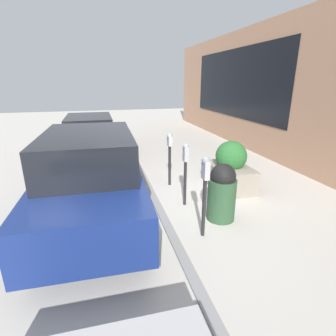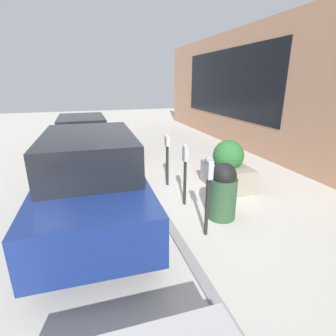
# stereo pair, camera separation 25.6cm
# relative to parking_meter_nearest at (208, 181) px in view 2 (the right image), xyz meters

# --- Properties ---
(ground_plane) EXTENTS (40.00, 40.00, 0.00)m
(ground_plane) POSITION_rel_parking_meter_nearest_xyz_m (1.26, 0.45, -1.00)
(ground_plane) COLOR beige
(curb_strip) EXTENTS (24.50, 0.16, 0.04)m
(curb_strip) POSITION_rel_parking_meter_nearest_xyz_m (1.26, 0.53, -0.98)
(curb_strip) COLOR gray
(curb_strip) RESTS_ON ground_plane
(parking_meter_nearest) EXTENTS (0.17, 0.14, 1.44)m
(parking_meter_nearest) POSITION_rel_parking_meter_nearest_xyz_m (0.00, 0.00, 0.00)
(parking_meter_nearest) COLOR #232326
(parking_meter_nearest) RESTS_ON ground_plane
(parking_meter_second) EXTENTS (0.15, 0.13, 1.37)m
(parking_meter_second) POSITION_rel_parking_meter_nearest_xyz_m (1.23, -0.06, -0.08)
(parking_meter_second) COLOR #232326
(parking_meter_second) RESTS_ON ground_plane
(parking_meter_middle) EXTENTS (0.17, 0.15, 1.36)m
(parking_meter_middle) POSITION_rel_parking_meter_nearest_xyz_m (2.42, -0.04, -0.08)
(parking_meter_middle) COLOR #232326
(parking_meter_middle) RESTS_ON ground_plane
(planter_box) EXTENTS (1.32, 0.86, 1.21)m
(planter_box) POSITION_rel_parking_meter_nearest_xyz_m (1.83, -1.43, -0.50)
(planter_box) COLOR gray
(planter_box) RESTS_ON ground_plane
(parked_car_middle) EXTENTS (4.58, 1.82, 1.72)m
(parked_car_middle) POSITION_rel_parking_meter_nearest_xyz_m (1.15, 1.83, -0.11)
(parked_car_middle) COLOR navy
(parked_car_middle) RESTS_ON ground_plane
(parked_car_rear) EXTENTS (4.66, 1.86, 1.36)m
(parked_car_rear) POSITION_rel_parking_meter_nearest_xyz_m (6.43, 1.99, -0.26)
(parked_car_rear) COLOR maroon
(parked_car_rear) RESTS_ON ground_plane
(trash_bin) EXTENTS (0.54, 0.54, 1.13)m
(trash_bin) POSITION_rel_parking_meter_nearest_xyz_m (0.46, -0.55, -0.44)
(trash_bin) COLOR #2D5133
(trash_bin) RESTS_ON ground_plane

